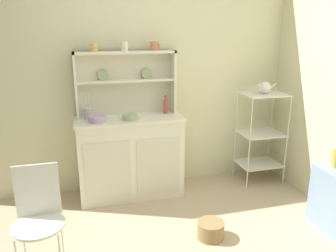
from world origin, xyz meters
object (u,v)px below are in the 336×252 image
floor_basket (211,230)px  flower_vase (336,156)px  wire_chair (38,213)px  bowl_mixing_large (97,119)px  porcelain_teapot (265,88)px  hutch_cabinet (130,156)px  utensil_jar (88,113)px  bakers_rack (261,130)px  jam_bottle (166,106)px  hutch_shelf_unit (126,78)px  cup_gold_0 (94,48)px

floor_basket → flower_vase: (1.14, -0.06, 0.60)m
wire_chair → bowl_mixing_large: size_ratio=4.79×
porcelain_teapot → hutch_cabinet: bearing=178.2°
utensil_jar → porcelain_teapot: 1.94m
bakers_rack → wire_chair: 2.55m
hutch_cabinet → porcelain_teapot: (1.51, -0.05, 0.68)m
wire_chair → floor_basket: bearing=18.7°
bakers_rack → wire_chair: bearing=-156.2°
bakers_rack → floor_basket: bearing=-136.5°
hutch_cabinet → jam_bottle: jam_bottle is taller
hutch_shelf_unit → utensil_jar: hutch_shelf_unit is taller
wire_chair → jam_bottle: bearing=57.7°
wire_chair → flower_vase: size_ratio=2.62×
jam_bottle → utensil_jar: size_ratio=0.79×
bakers_rack → wire_chair: bakers_rack is taller
cup_gold_0 → wire_chair: bearing=-113.2°
hutch_shelf_unit → floor_basket: size_ratio=4.44×
hutch_shelf_unit → flower_vase: hutch_shelf_unit is taller
cup_gold_0 → jam_bottle: (0.71, -0.04, -0.63)m
floor_basket → bowl_mixing_large: (-0.87, 0.90, 0.83)m
jam_bottle → flower_vase: bearing=-41.2°
wire_chair → floor_basket: (1.36, 0.11, -0.44)m
wire_chair → utensil_jar: (0.40, 1.15, 0.41)m
wire_chair → cup_gold_0: size_ratio=10.37×
hutch_shelf_unit → cup_gold_0: bearing=-172.2°
bakers_rack → porcelain_teapot: size_ratio=4.67×
wire_chair → hutch_cabinet: bearing=67.1°
cup_gold_0 → porcelain_teapot: 1.88m
utensil_jar → porcelain_teapot: porcelain_teapot is taller
hutch_shelf_unit → jam_bottle: bearing=-10.7°
hutch_shelf_unit → wire_chair: (-0.82, -1.24, -0.74)m
hutch_cabinet → bakers_rack: bakers_rack is taller
hutch_shelf_unit → bowl_mixing_large: size_ratio=5.85×
hutch_cabinet → jam_bottle: 0.65m
jam_bottle → utensil_jar: (-0.82, -0.01, -0.02)m
hutch_cabinet → utensil_jar: 0.64m
hutch_cabinet → bowl_mixing_large: size_ratio=6.26×
wire_chair → cup_gold_0: 1.68m
utensil_jar → porcelain_teapot: size_ratio=1.12×
utensil_jar → porcelain_teapot: (1.93, -0.12, 0.20)m
utensil_jar → flower_vase: size_ratio=0.78×
floor_basket → porcelain_teapot: (0.97, 0.92, 1.05)m
hutch_shelf_unit → floor_basket: 1.73m
bakers_rack → floor_basket: 1.45m
utensil_jar → floor_basket: bearing=-47.7°
bowl_mixing_large → porcelain_teapot: bearing=0.8°
wire_chair → cup_gold_0: (0.51, 1.20, 1.06)m
hutch_shelf_unit → cup_gold_0: size_ratio=12.68×
wire_chair → porcelain_teapot: (2.33, 1.03, 0.61)m
bakers_rack → utensil_jar: size_ratio=4.16×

